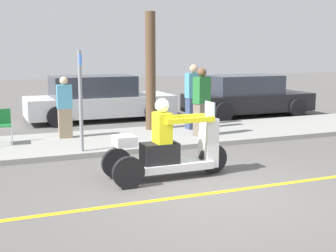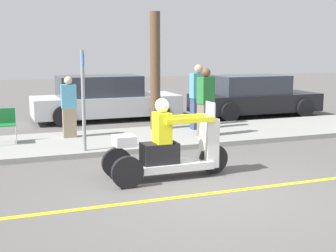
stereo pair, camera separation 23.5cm
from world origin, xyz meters
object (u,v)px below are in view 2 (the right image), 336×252
(parked_car_lot_left, at_px, (253,97))
(tree_trunk, at_px, (155,71))
(spectator_with_child, at_px, (69,108))
(motorcycle_trike, at_px, (169,150))
(street_sign, at_px, (83,97))
(parked_car_lot_right, at_px, (104,99))
(spectator_by_tree, at_px, (206,103))
(folding_chair_curbside, at_px, (6,122))
(spectator_mid_group, at_px, (198,98))

(parked_car_lot_left, xyz_separation_m, tree_trunk, (-4.32, -1.96, 1.05))
(spectator_with_child, bearing_deg, tree_trunk, 8.19)
(motorcycle_trike, xyz_separation_m, street_sign, (-1.10, 2.33, 0.79))
(motorcycle_trike, bearing_deg, parked_car_lot_right, 86.06)
(motorcycle_trike, xyz_separation_m, spectator_by_tree, (2.14, 2.97, 0.44))
(spectator_by_tree, bearing_deg, street_sign, -168.90)
(folding_chair_curbside, bearing_deg, spectator_mid_group, 1.80)
(motorcycle_trike, xyz_separation_m, parked_car_lot_right, (0.50, 7.28, 0.17))
(motorcycle_trike, bearing_deg, tree_trunk, 73.77)
(parked_car_lot_left, bearing_deg, spectator_with_child, -161.10)
(spectator_by_tree, height_order, spectator_with_child, spectator_by_tree)
(spectator_mid_group, distance_m, spectator_with_child, 3.56)
(spectator_with_child, height_order, tree_trunk, tree_trunk)
(motorcycle_trike, distance_m, spectator_with_child, 4.21)
(parked_car_lot_right, height_order, street_sign, street_sign)
(spectator_by_tree, distance_m, spectator_mid_group, 1.06)
(spectator_with_child, relative_size, tree_trunk, 0.48)
(folding_chair_curbside, height_order, street_sign, street_sign)
(folding_chair_curbside, distance_m, parked_car_lot_left, 8.65)
(spectator_mid_group, bearing_deg, spectator_with_child, 179.42)
(street_sign, bearing_deg, parked_car_lot_left, 30.93)
(spectator_with_child, distance_m, folding_chair_curbside, 1.56)
(folding_chair_curbside, height_order, tree_trunk, tree_trunk)
(folding_chair_curbside, xyz_separation_m, parked_car_lot_left, (8.28, 2.50, 0.05))
(spectator_by_tree, bearing_deg, spectator_with_child, 162.10)
(parked_car_lot_right, relative_size, street_sign, 2.17)
(tree_trunk, bearing_deg, spectator_mid_group, -18.90)
(spectator_with_child, distance_m, street_sign, 1.76)
(motorcycle_trike, bearing_deg, folding_chair_curbside, 124.97)
(motorcycle_trike, distance_m, street_sign, 2.70)
(street_sign, bearing_deg, spectator_mid_group, 25.42)
(spectator_by_tree, xyz_separation_m, street_sign, (-3.25, -0.64, 0.36))
(folding_chair_curbside, relative_size, parked_car_lot_right, 0.17)
(spectator_mid_group, height_order, folding_chair_curbside, spectator_mid_group)
(spectator_by_tree, relative_size, parked_car_lot_left, 0.39)
(parked_car_lot_right, bearing_deg, street_sign, -107.96)
(spectator_mid_group, relative_size, parked_car_lot_right, 0.38)
(spectator_by_tree, distance_m, folding_chair_curbside, 4.92)
(spectator_mid_group, bearing_deg, street_sign, -154.58)
(parked_car_lot_left, distance_m, tree_trunk, 4.86)
(motorcycle_trike, height_order, parked_car_lot_left, motorcycle_trike)
(parked_car_lot_left, bearing_deg, tree_trunk, -155.58)
(folding_chair_curbside, distance_m, tree_trunk, 4.15)
(motorcycle_trike, height_order, spectator_with_child, spectator_with_child)
(motorcycle_trike, xyz_separation_m, spectator_mid_group, (2.40, 4.00, 0.46))
(spectator_by_tree, distance_m, tree_trunk, 1.83)
(spectator_by_tree, height_order, folding_chair_curbside, spectator_by_tree)
(motorcycle_trike, bearing_deg, spectator_mid_group, 58.98)
(motorcycle_trike, height_order, street_sign, street_sign)
(spectator_by_tree, bearing_deg, tree_trunk, 121.52)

